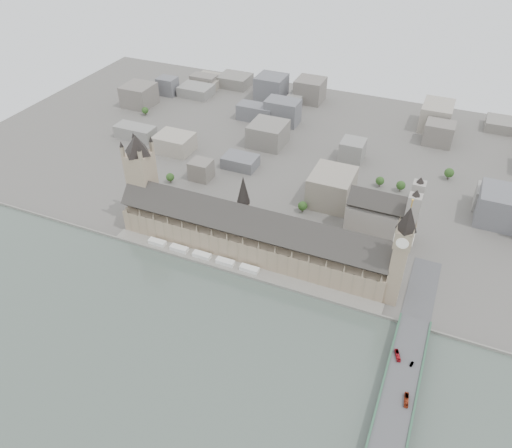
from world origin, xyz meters
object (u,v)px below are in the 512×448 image
at_px(palace_of_westminster, 251,234).
at_px(victoria_tower, 141,175).
at_px(red_bus_north, 398,355).
at_px(car_silver, 412,364).
at_px(westminster_bridge, 398,394).
at_px(elizabeth_tower, 401,250).
at_px(red_bus_south, 406,400).
at_px(westminster_abbey, 384,216).

distance_m(palace_of_westminster, victoria_tower, 126.41).
bearing_deg(red_bus_north, car_silver, -37.35).
height_order(westminster_bridge, red_bus_north, red_bus_north).
bearing_deg(palace_of_westminster, elizabeth_tower, -4.85).
bearing_deg(elizabeth_tower, red_bus_south, -73.91).
distance_m(victoria_tower, red_bus_north, 293.20).
bearing_deg(palace_of_westminster, car_silver, -26.29).
height_order(westminster_bridge, red_bus_south, red_bus_south).
bearing_deg(westminster_bridge, car_silver, 80.27).
height_order(palace_of_westminster, westminster_abbey, westminster_abbey).
height_order(elizabeth_tower, westminster_bridge, elizabeth_tower).
height_order(palace_of_westminster, elizabeth_tower, elizabeth_tower).
height_order(elizabeth_tower, victoria_tower, elizabeth_tower).
bearing_deg(red_bus_south, car_silver, 85.40).
distance_m(victoria_tower, westminster_bridge, 309.91).
relative_size(elizabeth_tower, red_bus_north, 9.69).
distance_m(elizabeth_tower, westminster_abbey, 96.91).
height_order(palace_of_westminster, victoria_tower, victoria_tower).
xyz_separation_m(palace_of_westminster, car_silver, (166.30, -82.13, -11.65)).
bearing_deg(car_silver, palace_of_westminster, 165.62).
height_order(westminster_abbey, red_bus_north, westminster_abbey).
bearing_deg(westminster_bridge, victoria_tower, 158.22).
bearing_deg(elizabeth_tower, westminster_abbey, 107.29).
bearing_deg(westminster_abbey, red_bus_north, -74.00).
relative_size(westminster_abbey, red_bus_north, 6.13).
height_order(victoria_tower, car_silver, victoria_tower).
bearing_deg(westminster_abbey, westminster_bridge, -74.36).
bearing_deg(elizabeth_tower, car_silver, -68.11).
bearing_deg(victoria_tower, westminster_bridge, -21.78).
relative_size(westminster_abbey, red_bus_south, 5.83).
bearing_deg(red_bus_north, red_bus_south, -92.03).
height_order(victoria_tower, westminster_abbey, victoria_tower).
height_order(westminster_abbey, car_silver, westminster_abbey).
bearing_deg(red_bus_south, elizabeth_tower, 98.93).
height_order(victoria_tower, red_bus_north, victoria_tower).
xyz_separation_m(palace_of_westminster, victoria_tower, (-122.00, 6.30, 32.50)).
bearing_deg(red_bus_north, westminster_bridge, -97.76).
relative_size(elizabeth_tower, victoria_tower, 1.07).
relative_size(elizabeth_tower, red_bus_south, 9.22).
bearing_deg(red_bus_north, westminster_abbey, 84.62).
bearing_deg(victoria_tower, red_bus_north, -17.10).
relative_size(palace_of_westminster, red_bus_north, 23.90).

